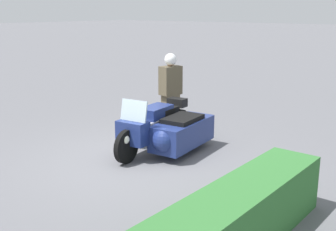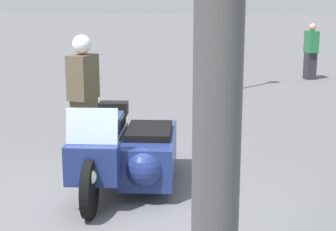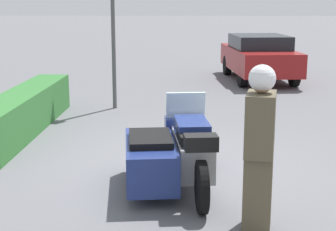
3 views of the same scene
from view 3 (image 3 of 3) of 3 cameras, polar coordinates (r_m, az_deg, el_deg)
name	(u,v)px [view 3 (image 3 of 3)]	position (r m, az deg, el deg)	size (l,w,h in m)	color
ground_plane	(179,166)	(7.80, 1.25, -5.63)	(160.00, 160.00, 0.00)	slate
police_motorcycle	(169,151)	(6.92, 0.10, -4.01)	(2.56, 1.25, 1.15)	black
officer_rider	(260,144)	(5.54, 10.11, -3.18)	(0.54, 0.39, 1.80)	brown
hedge_bush_curbside	(24,111)	(10.17, -15.67, 0.45)	(4.65, 0.70, 0.76)	#337033
traffic_light_near	(112,9)	(11.77, -6.21, 11.68)	(0.23, 0.29, 3.45)	#4C4C4C
parked_car_background	(259,56)	(16.37, 10.03, 6.50)	(4.25, 2.10, 1.41)	maroon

